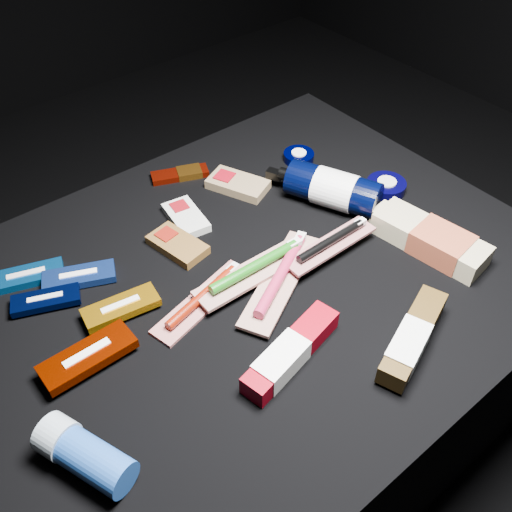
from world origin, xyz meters
TOP-DOWN VIEW (x-y plane):
  - ground at (0.00, 0.00)m, footprint 3.00×3.00m
  - cloth_table at (0.00, 0.00)m, footprint 0.98×0.78m
  - luna_bar_0 at (-0.30, 0.22)m, footprint 0.13×0.08m
  - luna_bar_1 at (-0.24, 0.17)m, footprint 0.12×0.09m
  - luna_bar_2 at (-0.30, 0.15)m, footprint 0.11×0.08m
  - luna_bar_3 at (-0.22, 0.06)m, footprint 0.12×0.06m
  - luna_bar_4 at (-0.30, 0.00)m, footprint 0.14×0.05m
  - clif_bar_0 at (-0.07, 0.13)m, footprint 0.08×0.11m
  - clif_bar_1 at (-0.01, 0.18)m, footprint 0.07×0.11m
  - clif_bar_2 at (0.12, 0.20)m, footprint 0.10×0.13m
  - power_bar at (0.06, 0.30)m, footprint 0.12×0.08m
  - lotion_bottle at (0.23, 0.05)m, footprint 0.13×0.22m
  - cream_tin_upper at (0.28, 0.19)m, footprint 0.06×0.06m
  - cream_tin_lower at (0.34, 0.01)m, footprint 0.08×0.08m
  - bodywash_bottle at (0.28, -0.15)m, footprint 0.10×0.22m
  - deodorant_stick at (-0.37, -0.13)m, footprint 0.09×0.14m
  - toothbrush_pack_0 at (-0.10, -0.00)m, footprint 0.20×0.09m
  - toothbrush_pack_1 at (0.02, -0.05)m, footprint 0.23×0.16m
  - toothbrush_pack_2 at (-0.01, -0.02)m, footprint 0.22×0.06m
  - toothbrush_pack_3 at (0.13, -0.05)m, footprint 0.19×0.04m
  - toothpaste_carton_red at (-0.08, -0.17)m, footprint 0.19×0.08m
  - toothpaste_carton_green at (0.08, -0.27)m, footprint 0.19×0.10m

SIDE VIEW (x-z plane):
  - ground at x=0.00m, z-range 0.00..0.00m
  - cloth_table at x=0.00m, z-range 0.00..0.40m
  - power_bar at x=0.06m, z-range 0.40..0.41m
  - luna_bar_0 at x=-0.30m, z-range 0.40..0.41m
  - toothbrush_pack_0 at x=-0.10m, z-range 0.40..0.42m
  - clif_bar_1 at x=-0.01m, z-range 0.40..0.42m
  - clif_bar_0 at x=-0.07m, z-range 0.40..0.42m
  - cream_tin_upper at x=0.28m, z-range 0.40..0.42m
  - clif_bar_2 at x=0.12m, z-range 0.40..0.42m
  - luna_bar_1 at x=-0.24m, z-range 0.40..0.42m
  - cream_tin_lower at x=0.34m, z-range 0.40..0.42m
  - luna_bar_2 at x=-0.30m, z-range 0.40..0.42m
  - luna_bar_3 at x=-0.22m, z-range 0.41..0.42m
  - toothbrush_pack_1 at x=0.02m, z-range 0.40..0.43m
  - toothpaste_carton_red at x=-0.08m, z-range 0.40..0.44m
  - luna_bar_4 at x=-0.30m, z-range 0.41..0.43m
  - bodywash_bottle at x=0.28m, z-range 0.40..0.44m
  - toothbrush_pack_2 at x=-0.01m, z-range 0.41..0.44m
  - toothpaste_carton_green at x=0.08m, z-range 0.41..0.44m
  - deodorant_stick at x=-0.37m, z-range 0.40..0.45m
  - toothbrush_pack_3 at x=0.13m, z-range 0.42..0.44m
  - lotion_bottle at x=0.23m, z-range 0.40..0.47m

